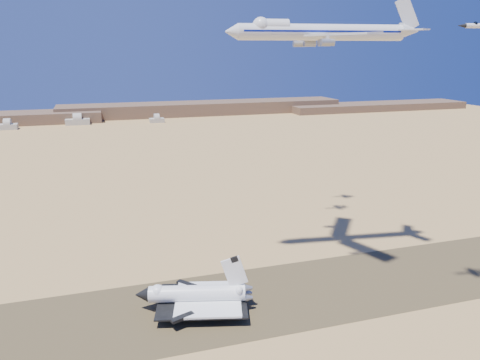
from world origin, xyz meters
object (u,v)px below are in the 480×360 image
object	(u,v)px
carrier_747	(316,32)
chase_jet_e	(311,34)
crew_c	(218,315)
chase_jet_f	(321,37)
shuttle	(196,295)
crew_a	(214,315)
crew_b	(218,311)

from	to	relation	value
carrier_747	chase_jet_e	world-z (taller)	carrier_747
crew_c	chase_jet_f	size ratio (longest dim) A/B	0.13
shuttle	chase_jet_e	bearing A→B (deg)	56.60
shuttle	crew_a	xyz separation A→B (m)	(4.83, -7.14, -4.67)
shuttle	crew_c	bearing A→B (deg)	-36.28
crew_c	shuttle	bearing A→B (deg)	-24.15
carrier_747	crew_c	bearing A→B (deg)	-141.17
crew_a	crew_c	xyz separation A→B (m)	(1.27, -0.37, 0.04)
crew_b	chase_jet_e	size ratio (longest dim) A/B	0.11
chase_jet_f	crew_c	bearing A→B (deg)	-118.41
crew_b	chase_jet_f	size ratio (longest dim) A/B	0.12
shuttle	carrier_747	xyz separation A→B (m)	(54.43, 21.85, 92.69)
shuttle	crew_a	distance (m)	9.80
chase_jet_e	chase_jet_f	distance (m)	24.55
shuttle	crew_c	xyz separation A→B (m)	(6.10, -7.51, -4.64)
crew_a	crew_c	distance (m)	1.33
crew_c	chase_jet_e	distance (m)	139.82
crew_a	chase_jet_e	distance (m)	140.26
chase_jet_e	carrier_747	bearing A→B (deg)	-112.79
crew_b	crew_c	xyz separation A→B (m)	(-0.65, -2.15, 0.07)
crew_a	chase_jet_f	bearing A→B (deg)	-29.05
crew_b	chase_jet_e	xyz separation A→B (m)	(66.39, 71.12, 98.49)
chase_jet_f	crew_b	bearing A→B (deg)	-118.86
shuttle	chase_jet_f	size ratio (longest dim) A/B	3.10
carrier_747	crew_c	xyz separation A→B (m)	(-48.33, -29.37, -97.33)
shuttle	carrier_747	bearing A→B (deg)	36.52
crew_c	chase_jet_e	world-z (taller)	chase_jet_e
shuttle	carrier_747	distance (m)	109.69
crew_a	crew_b	distance (m)	2.62
carrier_747	crew_b	distance (m)	111.81
crew_a	crew_b	world-z (taller)	crew_a
crew_c	chase_jet_e	xyz separation A→B (m)	(67.03, 73.27, 98.42)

